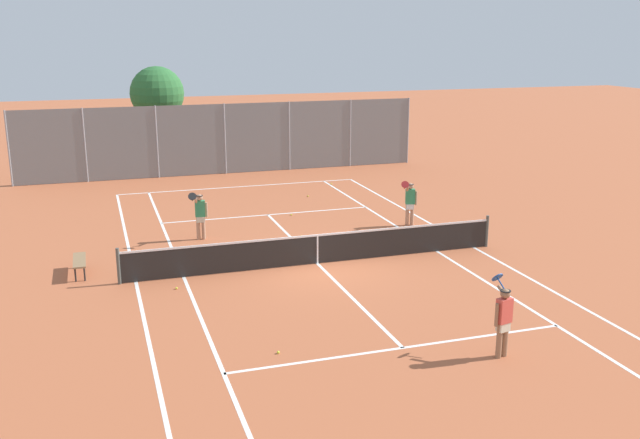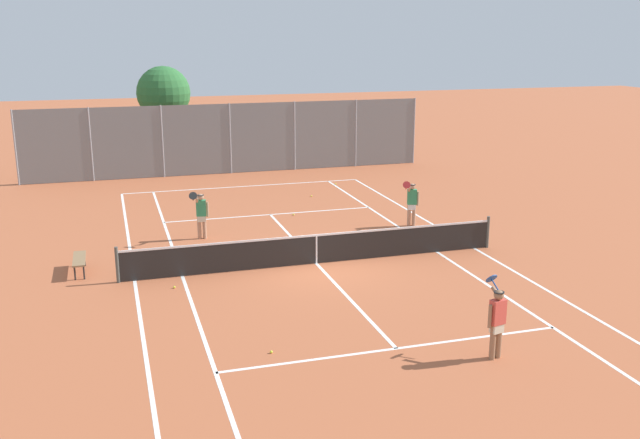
% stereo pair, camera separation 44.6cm
% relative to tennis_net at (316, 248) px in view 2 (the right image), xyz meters
% --- Properties ---
extents(ground_plane, '(120.00, 120.00, 0.00)m').
position_rel_tennis_net_xyz_m(ground_plane, '(0.00, 0.00, -0.51)').
color(ground_plane, '#B25B38').
extents(court_line_markings, '(11.10, 23.90, 0.01)m').
position_rel_tennis_net_xyz_m(court_line_markings, '(0.00, 0.00, -0.51)').
color(court_line_markings, white).
rests_on(court_line_markings, ground).
extents(tennis_net, '(12.00, 0.10, 1.07)m').
position_rel_tennis_net_xyz_m(tennis_net, '(0.00, 0.00, 0.00)').
color(tennis_net, '#474C47').
rests_on(tennis_net, ground).
extents(player_near_side, '(0.55, 0.83, 1.77)m').
position_rel_tennis_net_xyz_m(player_near_side, '(1.89, -7.47, 0.42)').
color(player_near_side, '#936B4C').
rests_on(player_near_side, ground).
extents(player_far_left, '(0.72, 0.72, 1.77)m').
position_rel_tennis_net_xyz_m(player_far_left, '(-3.03, 3.80, 0.42)').
color(player_far_left, tan).
rests_on(player_far_left, ground).
extents(player_far_right, '(0.82, 0.70, 1.77)m').
position_rel_tennis_net_xyz_m(player_far_right, '(4.64, 3.26, 0.42)').
color(player_far_right, tan).
rests_on(player_far_right, ground).
extents(loose_tennis_ball_0, '(0.07, 0.07, 0.07)m').
position_rel_tennis_net_xyz_m(loose_tennis_ball_0, '(2.42, 8.94, -0.48)').
color(loose_tennis_ball_0, '#D1DB33').
rests_on(loose_tennis_ball_0, ground).
extents(loose_tennis_ball_1, '(0.07, 0.07, 0.07)m').
position_rel_tennis_net_xyz_m(loose_tennis_ball_1, '(-4.46, -0.94, -0.48)').
color(loose_tennis_ball_1, '#D1DB33').
rests_on(loose_tennis_ball_1, ground).
extents(loose_tennis_ball_2, '(0.07, 0.07, 0.07)m').
position_rel_tennis_net_xyz_m(loose_tennis_ball_2, '(4.23, 11.04, -0.48)').
color(loose_tennis_ball_2, '#D1DB33').
rests_on(loose_tennis_ball_2, ground).
extents(loose_tennis_ball_3, '(0.07, 0.07, 0.07)m').
position_rel_tennis_net_xyz_m(loose_tennis_ball_3, '(0.85, 6.02, -0.48)').
color(loose_tennis_ball_3, '#D1DB33').
rests_on(loose_tennis_ball_3, ground).
extents(loose_tennis_ball_4, '(0.07, 0.07, 0.07)m').
position_rel_tennis_net_xyz_m(loose_tennis_ball_4, '(-2.79, -5.81, -0.48)').
color(loose_tennis_ball_4, '#D1DB33').
rests_on(loose_tennis_ball_4, ground).
extents(loose_tennis_ball_5, '(0.07, 0.07, 0.07)m').
position_rel_tennis_net_xyz_m(loose_tennis_ball_5, '(0.36, 2.97, -0.48)').
color(loose_tennis_ball_5, '#D1DB33').
rests_on(loose_tennis_ball_5, ground).
extents(courtside_bench, '(0.36, 1.50, 0.47)m').
position_rel_tennis_net_xyz_m(courtside_bench, '(-7.02, 1.23, -0.10)').
color(courtside_bench, olive).
rests_on(courtside_bench, ground).
extents(back_fence, '(20.18, 0.08, 3.54)m').
position_rel_tennis_net_xyz_m(back_fence, '(0.00, 15.25, 1.26)').
color(back_fence, gray).
rests_on(back_fence, ground).
extents(tree_behind_left, '(2.85, 2.85, 5.23)m').
position_rel_tennis_net_xyz_m(tree_behind_left, '(-2.92, 18.91, 3.20)').
color(tree_behind_left, brown).
rests_on(tree_behind_left, ground).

